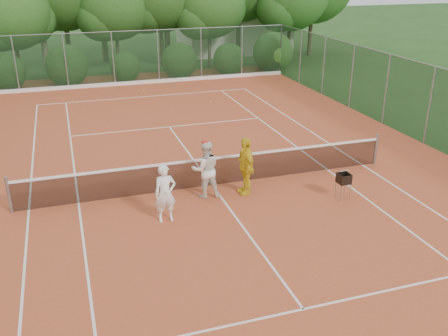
{
  "coord_description": "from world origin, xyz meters",
  "views": [
    {
      "loc": [
        -4.12,
        -13.79,
        6.59
      ],
      "look_at": [
        -0.01,
        -1.2,
        1.1
      ],
      "focal_mm": 40.0,
      "sensor_mm": 36.0,
      "label": 1
    }
  ],
  "objects_px": {
    "player_white": "(165,194)",
    "ball_hopper": "(344,179)",
    "player_center_grp": "(206,169)",
    "player_yellow": "(246,166)"
  },
  "relations": [
    {
      "from": "ball_hopper",
      "to": "player_yellow",
      "type": "bearing_deg",
      "value": 140.95
    },
    {
      "from": "player_center_grp",
      "to": "player_yellow",
      "type": "distance_m",
      "value": 1.22
    },
    {
      "from": "player_center_grp",
      "to": "player_white",
      "type": "bearing_deg",
      "value": -142.46
    },
    {
      "from": "player_white",
      "to": "ball_hopper",
      "type": "distance_m",
      "value": 5.31
    },
    {
      "from": "player_center_grp",
      "to": "ball_hopper",
      "type": "xyz_separation_m",
      "value": [
        3.85,
        -1.4,
        -0.26
      ]
    },
    {
      "from": "player_white",
      "to": "ball_hopper",
      "type": "xyz_separation_m",
      "value": [
        5.3,
        -0.28,
        -0.18
      ]
    },
    {
      "from": "player_center_grp",
      "to": "player_yellow",
      "type": "height_order",
      "value": "player_center_grp"
    },
    {
      "from": "player_white",
      "to": "player_center_grp",
      "type": "distance_m",
      "value": 1.84
    },
    {
      "from": "player_white",
      "to": "ball_hopper",
      "type": "relative_size",
      "value": 2.05
    },
    {
      "from": "player_center_grp",
      "to": "player_yellow",
      "type": "bearing_deg",
      "value": -6.57
    }
  ]
}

